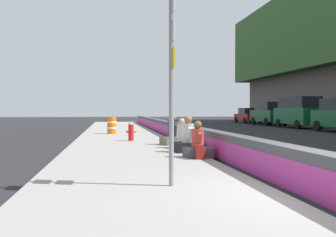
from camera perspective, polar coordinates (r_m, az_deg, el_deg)
The scene contains 14 objects.
ground_plane at distance 6.96m, azimuth 20.81°, elevation -11.44°, with size 160.00×160.00×0.00m, color #232326.
sidewalk_strip at distance 6.13m, azimuth -1.90°, elevation -12.41°, with size 80.00×4.40×0.14m, color gray.
jersey_barrier at distance 6.87m, azimuth 20.81°, elevation -7.99°, with size 76.00×0.45×0.85m.
route_sign_post at distance 7.28m, azimuth 0.53°, elevation 6.89°, with size 0.44×0.09×3.60m.
fire_hydrant at distance 17.85m, azimuth -5.28°, elevation -1.73°, with size 0.26×0.46×0.88m.
seated_person_foreground at distance 11.67m, azimuth 4.24°, elevation -3.89°, with size 0.68×0.78×1.06m.
seated_person_middle at distance 13.06m, azimuth 2.88°, elevation -3.16°, with size 0.77×0.89×1.19m.
seated_person_rear at distance 14.43m, azimuth 1.99°, elevation -2.89°, with size 0.71×0.81×1.07m.
seated_person_far at distance 15.85m, azimuth 0.69°, elevation -2.39°, with size 0.93×1.02×1.18m.
backpack at distance 11.27m, azimuth 4.48°, elevation -4.77°, with size 0.32×0.28×0.40m.
construction_barrel at distance 23.24m, azimuth -8.00°, elevation -0.97°, with size 0.54×0.54×0.95m.
parked_car_midline at distance 34.53m, azimuth 18.06°, elevation 0.93°, with size 5.17×2.25×2.56m.
parked_car_far at distance 40.26m, azimuth 14.11°, elevation 0.75°, with size 4.87×2.21×2.28m.
parked_car_farther at distance 46.20m, azimuth 11.30°, elevation 0.42°, with size 4.53×2.01×1.71m.
Camera 1 is at (-5.92, 3.32, 1.52)m, focal length 42.91 mm.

